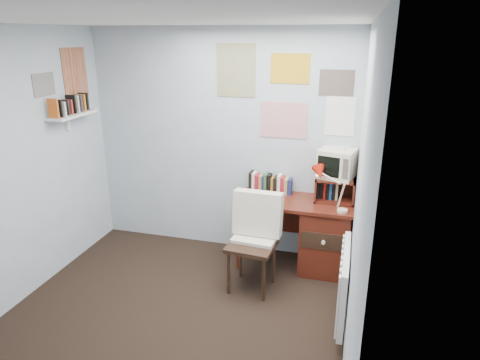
{
  "coord_description": "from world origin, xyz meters",
  "views": [
    {
      "loc": [
        1.44,
        -2.69,
        2.42
      ],
      "look_at": [
        0.43,
        0.98,
        1.11
      ],
      "focal_mm": 32.0,
      "sensor_mm": 36.0,
      "label": 1
    }
  ],
  "objects_px": {
    "desk_lamp": "(344,194)",
    "wall_shelf": "(73,115)",
    "desk_chair": "(252,246)",
    "crt_tv": "(337,162)",
    "desk": "(320,234)",
    "radiator": "(344,284)",
    "tv_riser": "(335,189)"
  },
  "relations": [
    {
      "from": "desk_lamp",
      "to": "wall_shelf",
      "type": "xyz_separation_m",
      "value": [
        -2.79,
        -0.19,
        0.67
      ]
    },
    {
      "from": "desk",
      "to": "crt_tv",
      "type": "height_order",
      "value": "crt_tv"
    },
    {
      "from": "desk_lamp",
      "to": "wall_shelf",
      "type": "relative_size",
      "value": 0.6
    },
    {
      "from": "crt_tv",
      "to": "desk_chair",
      "type": "bearing_deg",
      "value": -121.87
    },
    {
      "from": "wall_shelf",
      "to": "desk_lamp",
      "type": "bearing_deg",
      "value": 4.0
    },
    {
      "from": "crt_tv",
      "to": "desk_lamp",
      "type": "bearing_deg",
      "value": -58.98
    },
    {
      "from": "desk",
      "to": "wall_shelf",
      "type": "xyz_separation_m",
      "value": [
        -2.57,
        -0.38,
        1.21
      ]
    },
    {
      "from": "desk",
      "to": "desk_lamp",
      "type": "xyz_separation_m",
      "value": [
        0.22,
        -0.18,
        0.54
      ]
    },
    {
      "from": "desk",
      "to": "desk_chair",
      "type": "xyz_separation_m",
      "value": [
        -0.6,
        -0.57,
        0.06
      ]
    },
    {
      "from": "desk",
      "to": "wall_shelf",
      "type": "bearing_deg",
      "value": -171.6
    },
    {
      "from": "desk",
      "to": "desk_lamp",
      "type": "bearing_deg",
      "value": -40.66
    },
    {
      "from": "desk_lamp",
      "to": "crt_tv",
      "type": "distance_m",
      "value": 0.4
    },
    {
      "from": "desk_chair",
      "to": "tv_riser",
      "type": "bearing_deg",
      "value": 48.21
    },
    {
      "from": "wall_shelf",
      "to": "crt_tv",
      "type": "bearing_deg",
      "value": 10.73
    },
    {
      "from": "desk_chair",
      "to": "crt_tv",
      "type": "xyz_separation_m",
      "value": [
        0.72,
        0.7,
        0.7
      ]
    },
    {
      "from": "radiator",
      "to": "wall_shelf",
      "type": "relative_size",
      "value": 1.29
    },
    {
      "from": "tv_riser",
      "to": "desk_lamp",
      "type": "bearing_deg",
      "value": -71.87
    },
    {
      "from": "desk_chair",
      "to": "wall_shelf",
      "type": "xyz_separation_m",
      "value": [
        -1.97,
        0.19,
        1.15
      ]
    },
    {
      "from": "desk",
      "to": "crt_tv",
      "type": "xyz_separation_m",
      "value": [
        0.12,
        0.13,
        0.77
      ]
    },
    {
      "from": "crt_tv",
      "to": "radiator",
      "type": "bearing_deg",
      "value": -66.76
    },
    {
      "from": "desk_chair",
      "to": "crt_tv",
      "type": "bearing_deg",
      "value": 48.99
    },
    {
      "from": "crt_tv",
      "to": "wall_shelf",
      "type": "height_order",
      "value": "wall_shelf"
    },
    {
      "from": "desk",
      "to": "tv_riser",
      "type": "bearing_deg",
      "value": 42.96
    },
    {
      "from": "desk_chair",
      "to": "desk_lamp",
      "type": "distance_m",
      "value": 1.02
    },
    {
      "from": "desk_chair",
      "to": "tv_riser",
      "type": "height_order",
      "value": "tv_riser"
    },
    {
      "from": "desk",
      "to": "crt_tv",
      "type": "relative_size",
      "value": 3.5
    },
    {
      "from": "desk_chair",
      "to": "desk_lamp",
      "type": "height_order",
      "value": "desk_lamp"
    },
    {
      "from": "tv_riser",
      "to": "radiator",
      "type": "relative_size",
      "value": 0.5
    },
    {
      "from": "radiator",
      "to": "desk_chair",
      "type": "bearing_deg",
      "value": 157.86
    },
    {
      "from": "desk",
      "to": "radiator",
      "type": "relative_size",
      "value": 1.5
    },
    {
      "from": "desk",
      "to": "radiator",
      "type": "height_order",
      "value": "desk"
    },
    {
      "from": "tv_riser",
      "to": "crt_tv",
      "type": "relative_size",
      "value": 1.17
    }
  ]
}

